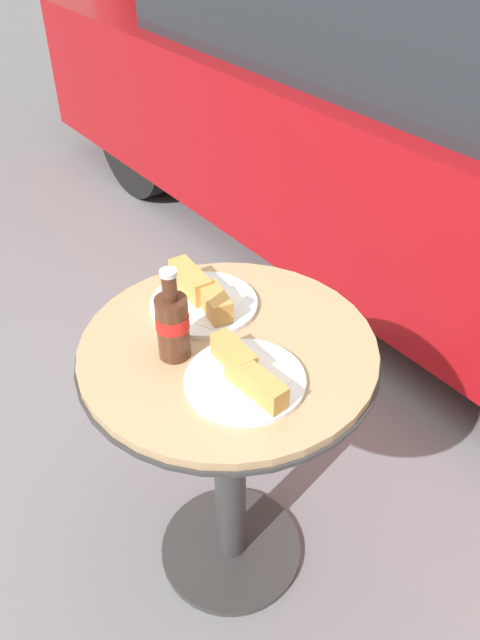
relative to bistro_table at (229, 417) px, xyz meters
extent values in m
plane|color=slate|center=(0.00, 0.00, -0.55)|extent=(30.00, 30.00, 0.00)
cylinder|color=#333333|center=(0.00, 0.00, -0.54)|extent=(0.40, 0.40, 0.02)
cylinder|color=#333333|center=(0.00, 0.00, -0.17)|extent=(0.08, 0.08, 0.73)
cylinder|color=#333333|center=(0.00, 0.00, 0.20)|extent=(0.64, 0.64, 0.01)
cylinder|color=tan|center=(0.00, 0.00, 0.21)|extent=(0.63, 0.63, 0.02)
cylinder|color=#4C2819|center=(-0.04, -0.11, 0.29)|extent=(0.07, 0.07, 0.14)
cylinder|color=red|center=(-0.04, -0.11, 0.31)|extent=(0.07, 0.07, 0.03)
cylinder|color=#4C2819|center=(-0.04, -0.11, 0.39)|extent=(0.03, 0.03, 0.06)
cylinder|color=silver|center=(-0.04, -0.11, 0.42)|extent=(0.03, 0.03, 0.01)
cylinder|color=white|center=(-0.14, 0.04, 0.23)|extent=(0.24, 0.24, 0.01)
cube|color=white|center=(-0.14, 0.04, 0.23)|extent=(0.19, 0.19, 0.00)
cube|color=#C68E47|center=(-0.19, 0.03, 0.26)|extent=(0.13, 0.06, 0.06)
cube|color=#C68E47|center=(-0.09, 0.03, 0.26)|extent=(0.11, 0.07, 0.05)
cylinder|color=white|center=(0.11, -0.04, 0.23)|extent=(0.24, 0.24, 0.01)
cube|color=white|center=(0.11, -0.04, 0.23)|extent=(0.18, 0.18, 0.00)
cube|color=#C68E47|center=(0.07, -0.04, 0.26)|extent=(0.11, 0.05, 0.05)
cube|color=#C68E47|center=(0.16, -0.05, 0.26)|extent=(0.14, 0.05, 0.05)
cube|color=#9E0F14|center=(-0.74, 1.69, -0.02)|extent=(4.42, 1.65, 0.71)
cylinder|color=black|center=(-2.11, 2.42, -0.23)|extent=(0.64, 0.20, 0.64)
cylinder|color=black|center=(-2.11, 0.97, -0.23)|extent=(0.64, 0.20, 0.64)
cylinder|color=navy|center=(-3.47, 1.64, -0.16)|extent=(0.15, 0.15, 0.78)
cylinder|color=navy|center=(-3.32, 1.54, -0.16)|extent=(0.15, 0.15, 0.78)
camera|label=1|loc=(0.81, -0.59, 1.07)|focal=35.00mm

